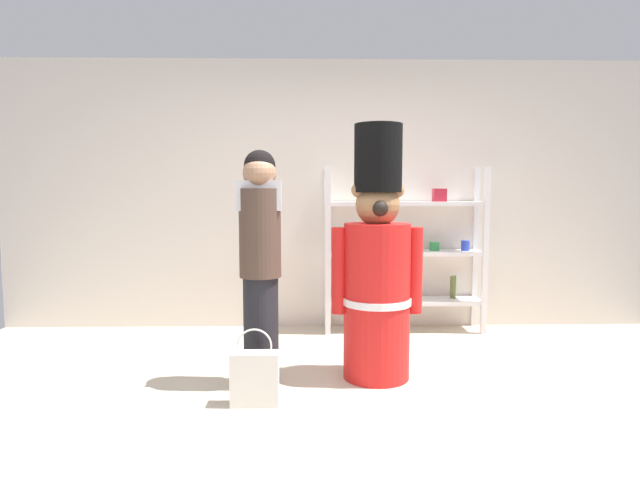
{
  "coord_description": "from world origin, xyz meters",
  "views": [
    {
      "loc": [
        -0.2,
        -2.94,
        1.32
      ],
      "look_at": [
        -0.12,
        0.62,
        1.0
      ],
      "focal_mm": 29.14,
      "sensor_mm": 36.0,
      "label": 1
    }
  ],
  "objects_px": {
    "merchandise_shelf": "(404,251)",
    "shopping_bag": "(255,377)",
    "teddy_bear_guard": "(377,270)",
    "person_shopper": "(260,259)"
  },
  "relations": [
    {
      "from": "teddy_bear_guard",
      "to": "shopping_bag",
      "type": "height_order",
      "value": "teddy_bear_guard"
    },
    {
      "from": "teddy_bear_guard",
      "to": "shopping_bag",
      "type": "distance_m",
      "value": 1.12
    },
    {
      "from": "merchandise_shelf",
      "to": "teddy_bear_guard",
      "type": "distance_m",
      "value": 1.36
    },
    {
      "from": "teddy_bear_guard",
      "to": "person_shopper",
      "type": "bearing_deg",
      "value": -170.37
    },
    {
      "from": "teddy_bear_guard",
      "to": "person_shopper",
      "type": "height_order",
      "value": "teddy_bear_guard"
    },
    {
      "from": "merchandise_shelf",
      "to": "shopping_bag",
      "type": "relative_size",
      "value": 3.21
    },
    {
      "from": "person_shopper",
      "to": "shopping_bag",
      "type": "relative_size",
      "value": 3.3
    },
    {
      "from": "person_shopper",
      "to": "shopping_bag",
      "type": "xyz_separation_m",
      "value": [
        -0.01,
        -0.34,
        -0.7
      ]
    },
    {
      "from": "teddy_bear_guard",
      "to": "shopping_bag",
      "type": "bearing_deg",
      "value": -150.0
    },
    {
      "from": "person_shopper",
      "to": "shopping_bag",
      "type": "bearing_deg",
      "value": -91.89
    }
  ]
}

